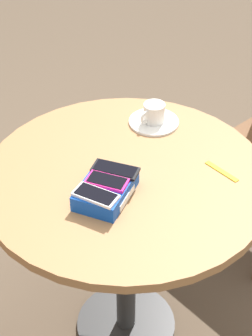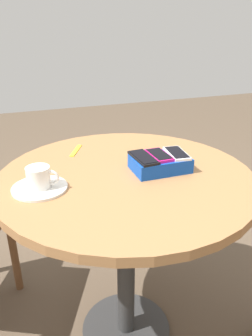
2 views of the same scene
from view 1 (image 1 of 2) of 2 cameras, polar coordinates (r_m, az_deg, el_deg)
ground_plane at (r=2.24m, az=0.00°, el=-15.66°), size 8.00×8.00×0.00m
round_table at (r=1.77m, az=0.00°, el=-3.77°), size 0.87×0.87×0.75m
phone_box at (r=1.59m, az=-2.06°, el=-2.24°), size 0.19×0.13×0.05m
phone_white at (r=1.53m, az=-3.10°, el=-2.76°), size 0.07×0.13×0.01m
phone_magenta at (r=1.57m, az=-1.95°, el=-1.35°), size 0.06×0.12×0.01m
phone_black at (r=1.62m, az=-1.10°, el=-0.15°), size 0.07×0.14×0.01m
saucer at (r=1.91m, az=2.84°, el=4.71°), size 0.17×0.17×0.01m
coffee_cup at (r=1.89m, az=2.83°, el=5.64°), size 0.10×0.07×0.07m
lanyard_strap at (r=1.72m, az=9.69°, el=-0.33°), size 0.07×0.12×0.00m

